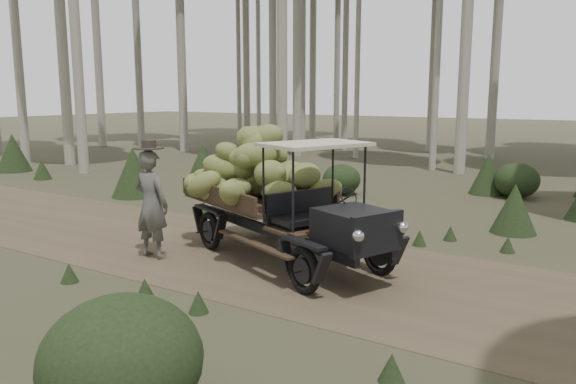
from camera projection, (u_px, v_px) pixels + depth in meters
name	position (u px, v px, depth m)	size (l,w,h in m)	color
ground	(183.00, 244.00, 10.65)	(120.00, 120.00, 0.00)	#473D2B
dirt_track	(183.00, 244.00, 10.65)	(70.00, 4.00, 0.01)	brown
banana_truck	(265.00, 177.00, 9.73)	(4.83, 3.06, 2.39)	black
farmer	(151.00, 203.00, 9.62)	(0.71, 0.52, 2.04)	#504F49
undergrowth	(266.00, 202.00, 11.94)	(24.79, 20.68, 1.38)	#233319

